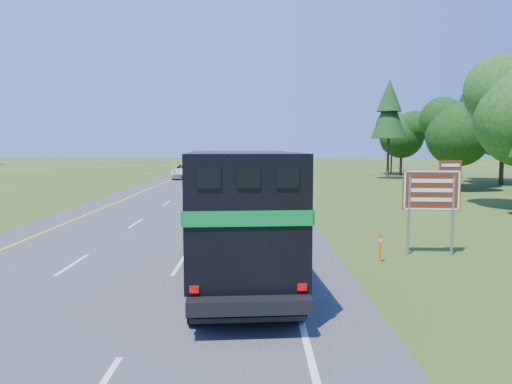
% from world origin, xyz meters
% --- Properties ---
extents(road, '(15.00, 260.00, 0.04)m').
position_xyz_m(road, '(0.00, 50.00, 0.02)').
color(road, '#38383A').
rests_on(road, ground).
extents(lane_markings, '(11.15, 260.00, 0.01)m').
position_xyz_m(lane_markings, '(0.00, 50.00, 0.04)').
color(lane_markings, yellow).
rests_on(lane_markings, road).
extents(horse_truck, '(3.39, 8.97, 3.89)m').
position_xyz_m(horse_truck, '(3.99, 8.48, 2.12)').
color(horse_truck, black).
rests_on(horse_truck, road).
extents(white_suv, '(3.54, 6.92, 1.87)m').
position_xyz_m(white_suv, '(-4.16, 54.77, 0.97)').
color(white_suv, silver).
rests_on(white_suv, road).
extents(far_car, '(1.78, 4.24, 1.43)m').
position_xyz_m(far_car, '(-3.84, 108.62, 0.76)').
color(far_car, silver).
rests_on(far_car, road).
extents(exit_sign, '(2.10, 0.24, 3.56)m').
position_xyz_m(exit_sign, '(11.00, 12.66, 2.31)').
color(exit_sign, gray).
rests_on(exit_sign, ground).
extents(delineator, '(0.08, 0.05, 1.01)m').
position_xyz_m(delineator, '(8.83, 11.52, 0.54)').
color(delineator, '#E4550C').
rests_on(delineator, ground).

